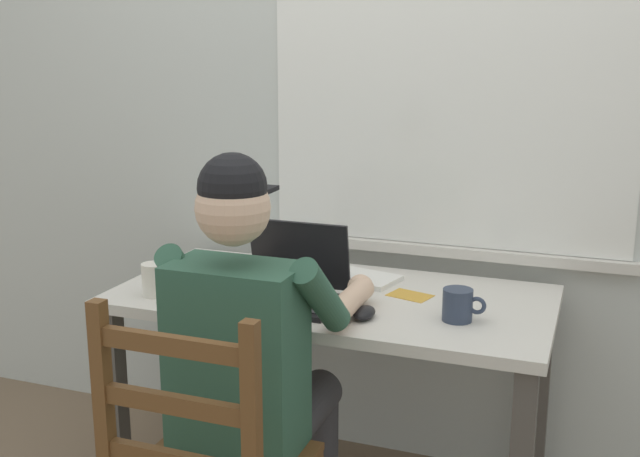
% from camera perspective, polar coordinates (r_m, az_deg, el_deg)
% --- Properties ---
extents(back_wall, '(6.00, 0.08, 2.60)m').
position_cam_1_polar(back_wall, '(2.73, 4.09, 9.05)').
color(back_wall, beige).
rests_on(back_wall, ground).
extents(desk, '(1.37, 0.69, 0.74)m').
position_cam_1_polar(desk, '(2.48, 0.91, -7.11)').
color(desk, beige).
rests_on(desk, ground).
extents(seated_person, '(0.50, 0.60, 1.25)m').
position_cam_1_polar(seated_person, '(2.13, -4.89, -9.10)').
color(seated_person, '#2D5642').
rests_on(seated_person, ground).
extents(laptop, '(0.33, 0.28, 0.23)m').
position_cam_1_polar(laptop, '(2.37, -2.28, -4.03)').
color(laptop, black).
rests_on(laptop, desk).
extents(computer_mouse, '(0.06, 0.10, 0.03)m').
position_cam_1_polar(computer_mouse, '(2.22, 3.30, -6.27)').
color(computer_mouse, black).
rests_on(computer_mouse, desk).
extents(coffee_mug_white, '(0.12, 0.08, 0.10)m').
position_cam_1_polar(coffee_mug_white, '(2.46, -12.16, -3.74)').
color(coffee_mug_white, silver).
rests_on(coffee_mug_white, desk).
extents(coffee_mug_dark, '(0.12, 0.09, 0.09)m').
position_cam_1_polar(coffee_mug_dark, '(2.23, 10.24, -5.61)').
color(coffee_mug_dark, '#2D384C').
rests_on(coffee_mug_dark, desk).
extents(book_stack_main, '(0.20, 0.13, 0.05)m').
position_cam_1_polar(book_stack_main, '(2.64, -6.62, -2.96)').
color(book_stack_main, gold).
rests_on(book_stack_main, desk).
extents(paper_pile_near_laptop, '(0.27, 0.21, 0.02)m').
position_cam_1_polar(paper_pile_near_laptop, '(2.58, 3.06, -3.67)').
color(paper_pile_near_laptop, white).
rests_on(paper_pile_near_laptop, desk).
extents(landscape_photo_print, '(0.15, 0.12, 0.00)m').
position_cam_1_polar(landscape_photo_print, '(2.43, 6.70, -4.96)').
color(landscape_photo_print, gold).
rests_on(landscape_photo_print, desk).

